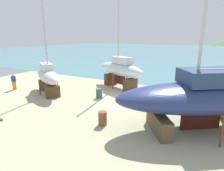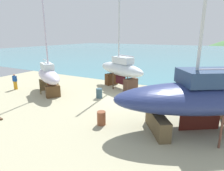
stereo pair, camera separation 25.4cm
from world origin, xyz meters
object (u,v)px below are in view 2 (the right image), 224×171
object	(u,v)px
sailboat_far_slipway	(121,69)
worker	(15,81)
sailboat_mid_port	(48,76)
sailboat_large_starboard	(203,96)
barrel_tipped_right	(101,118)
barrel_tipped_center	(99,93)

from	to	relation	value
sailboat_far_slipway	worker	size ratio (longest dim) A/B	6.83
sailboat_far_slipway	sailboat_mid_port	bearing A→B (deg)	69.63
worker	sailboat_mid_port	bearing A→B (deg)	94.59
sailboat_large_starboard	worker	bearing A→B (deg)	-34.74
sailboat_far_slipway	barrel_tipped_right	size ratio (longest dim) A/B	12.82
sailboat_mid_port	barrel_tipped_right	xyz separation A→B (m)	(8.60, -3.54, -1.34)
barrel_tipped_right	sailboat_mid_port	bearing A→B (deg)	157.65
sailboat_mid_port	barrel_tipped_center	distance (m)	5.69
sailboat_mid_port	worker	xyz separation A→B (m)	(-4.34, -0.87, -0.89)
sailboat_mid_port	barrel_tipped_center	size ratio (longest dim) A/B	10.90
sailboat_far_slipway	worker	bearing A→B (deg)	57.68
sailboat_mid_port	barrel_tipped_center	xyz separation A→B (m)	(5.41, 1.15, -1.34)
sailboat_far_slipway	sailboat_large_starboard	size ratio (longest dim) A/B	0.67
barrel_tipped_right	barrel_tipped_center	bearing A→B (deg)	124.29
sailboat_far_slipway	barrel_tipped_center	size ratio (longest dim) A/B	12.91
barrel_tipped_center	sailboat_far_slipway	bearing A→B (deg)	88.27
sailboat_far_slipway	barrel_tipped_right	bearing A→B (deg)	133.87
sailboat_mid_port	barrel_tipped_right	bearing A→B (deg)	8.83
sailboat_mid_port	sailboat_large_starboard	distance (m)	14.49
sailboat_far_slipway	barrel_tipped_center	distance (m)	4.61
worker	barrel_tipped_center	distance (m)	9.96
sailboat_far_slipway	sailboat_large_starboard	world-z (taller)	sailboat_large_starboard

